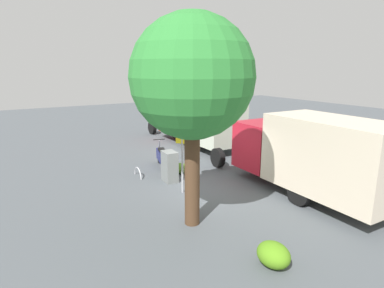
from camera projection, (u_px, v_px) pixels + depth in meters
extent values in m
plane|color=#494F53|center=(206.00, 188.00, 12.46)|extent=(60.00, 60.00, 0.00)
cylinder|color=black|center=(336.00, 183.00, 11.79)|extent=(0.90, 0.26, 0.90)
cylinder|color=black|center=(299.00, 192.00, 10.88)|extent=(0.90, 0.26, 0.90)
cylinder|color=black|center=(250.00, 152.00, 15.91)|extent=(0.90, 0.26, 0.90)
cylinder|color=black|center=(218.00, 158.00, 15.00)|extent=(0.90, 0.26, 0.90)
cube|color=beige|center=(332.00, 156.00, 10.71)|extent=(4.41, 2.26, 2.47)
cube|color=#AB1928|center=(265.00, 145.00, 13.47)|extent=(1.83, 2.13, 1.90)
cube|color=black|center=(266.00, 130.00, 13.33)|extent=(1.85, 1.97, 0.60)
cylinder|color=black|center=(216.00, 137.00, 19.25)|extent=(0.91, 0.27, 0.90)
cylinder|color=black|center=(189.00, 141.00, 18.28)|extent=(0.91, 0.27, 0.90)
cylinder|color=black|center=(176.00, 125.00, 23.31)|extent=(0.91, 0.27, 0.90)
cylinder|color=black|center=(152.00, 128.00, 22.34)|extent=(0.91, 0.27, 0.90)
cube|color=beige|center=(207.00, 121.00, 18.18)|extent=(4.46, 2.29, 2.22)
cube|color=#B11516|center=(179.00, 117.00, 20.86)|extent=(1.84, 2.14, 1.90)
cube|color=black|center=(179.00, 108.00, 20.72)|extent=(1.86, 1.98, 0.60)
cylinder|color=black|center=(159.00, 157.00, 15.67)|extent=(0.57, 0.24, 0.56)
cylinder|color=black|center=(164.00, 165.00, 14.50)|extent=(0.57, 0.24, 0.56)
cube|color=navy|center=(162.00, 155.00, 14.97)|extent=(1.15, 0.60, 0.48)
cube|color=black|center=(162.00, 150.00, 14.82)|extent=(0.69, 0.44, 0.12)
cylinder|color=slate|center=(159.00, 147.00, 15.50)|extent=(0.29, 0.14, 0.69)
cylinder|color=black|center=(159.00, 139.00, 15.41)|extent=(0.18, 0.54, 0.04)
cylinder|color=#9E9EA3|center=(182.00, 154.00, 11.73)|extent=(0.08, 0.08, 2.92)
cylinder|color=red|center=(182.00, 120.00, 11.43)|extent=(0.71, 0.32, 0.76)
cube|color=yellow|center=(182.00, 138.00, 11.57)|extent=(0.33, 0.33, 0.44)
cylinder|color=#47301E|center=(192.00, 174.00, 9.33)|extent=(0.44, 0.44, 3.11)
sphere|color=#2B7A31|center=(192.00, 77.00, 8.69)|extent=(3.40, 3.40, 3.40)
cube|color=slate|center=(170.00, 167.00, 13.08)|extent=(0.74, 0.53, 1.26)
torus|color=#B7B7BC|center=(138.00, 177.00, 13.76)|extent=(0.85, 0.09, 0.85)
ellipsoid|color=#466E1E|center=(181.00, 168.00, 14.15)|extent=(0.68, 0.56, 0.46)
ellipsoid|color=#50851A|center=(273.00, 255.00, 7.56)|extent=(0.86, 0.70, 0.59)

